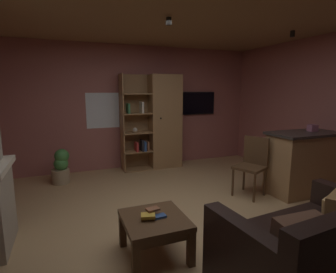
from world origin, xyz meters
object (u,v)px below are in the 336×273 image
(tissue_box, at_px, (313,128))
(potted_floor_plant, at_px, (61,167))
(table_book_1, at_px, (148,216))
(dining_chair, at_px, (252,162))
(coffee_table, at_px, (155,225))
(table_book_2, at_px, (153,209))
(bookshelf_cabinet, at_px, (161,122))
(leather_couch, at_px, (315,250))
(kitchen_bar_counter, at_px, (308,162))
(wall_mounted_tv, at_px, (196,103))
(table_book_0, at_px, (159,216))

(tissue_box, height_order, potted_floor_plant, tissue_box)
(table_book_1, xyz_separation_m, dining_chair, (2.02, 0.98, 0.09))
(coffee_table, distance_m, table_book_2, 0.16)
(table_book_1, height_order, table_book_2, table_book_2)
(bookshelf_cabinet, bearing_deg, dining_chair, -67.90)
(bookshelf_cabinet, distance_m, leather_couch, 3.88)
(kitchen_bar_counter, xyz_separation_m, wall_mounted_tv, (-0.79, 2.45, 0.85))
(tissue_box, xyz_separation_m, leather_couch, (-1.77, -1.61, -0.75))
(tissue_box, distance_m, coffee_table, 3.10)
(bookshelf_cabinet, bearing_deg, table_book_2, -111.31)
(bookshelf_cabinet, distance_m, table_book_1, 3.25)
(tissue_box, xyz_separation_m, coffee_table, (-2.92, -0.75, -0.73))
(table_book_1, bearing_deg, table_book_0, -0.30)
(kitchen_bar_counter, bearing_deg, coffee_table, -165.87)
(kitchen_bar_counter, distance_m, wall_mounted_tv, 2.71)
(kitchen_bar_counter, bearing_deg, tissue_box, 26.62)
(table_book_2, bearing_deg, dining_chair, 25.01)
(coffee_table, height_order, dining_chair, dining_chair)
(coffee_table, relative_size, dining_chair, 0.70)
(coffee_table, bearing_deg, wall_mounted_tv, 56.77)
(coffee_table, xyz_separation_m, wall_mounted_tv, (2.08, 3.17, 1.03))
(bookshelf_cabinet, distance_m, tissue_box, 2.84)
(potted_floor_plant, bearing_deg, table_book_0, -70.58)
(table_book_1, bearing_deg, kitchen_bar_counter, 14.06)
(table_book_1, distance_m, dining_chair, 2.24)
(tissue_box, xyz_separation_m, wall_mounted_tv, (-0.85, 2.42, 0.30))
(table_book_2, bearing_deg, potted_floor_plant, 108.99)
(potted_floor_plant, distance_m, wall_mounted_tv, 3.19)
(table_book_1, height_order, potted_floor_plant, potted_floor_plant)
(bookshelf_cabinet, distance_m, table_book_0, 3.22)
(table_book_1, bearing_deg, coffee_table, 11.25)
(table_book_0, xyz_separation_m, table_book_2, (-0.05, 0.07, 0.05))
(tissue_box, relative_size, table_book_0, 0.93)
(leather_couch, relative_size, dining_chair, 1.79)
(coffee_table, relative_size, table_book_2, 5.05)
(kitchen_bar_counter, xyz_separation_m, table_book_1, (-2.94, -0.74, -0.06))
(wall_mounted_tv, bearing_deg, table_book_0, -122.52)
(kitchen_bar_counter, distance_m, potted_floor_plant, 4.21)
(kitchen_bar_counter, distance_m, table_book_2, 2.94)
(table_book_2, height_order, wall_mounted_tv, wall_mounted_tv)
(bookshelf_cabinet, bearing_deg, kitchen_bar_counter, -52.29)
(tissue_box, bearing_deg, leather_couch, -137.64)
(tissue_box, relative_size, table_book_2, 0.94)
(coffee_table, relative_size, wall_mounted_tv, 0.71)
(table_book_0, height_order, table_book_2, table_book_2)
(leather_couch, relative_size, wall_mounted_tv, 1.80)
(potted_floor_plant, bearing_deg, bookshelf_cabinet, 9.35)
(kitchen_bar_counter, relative_size, table_book_2, 10.81)
(coffee_table, height_order, table_book_0, table_book_0)
(leather_couch, height_order, dining_chair, dining_chair)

